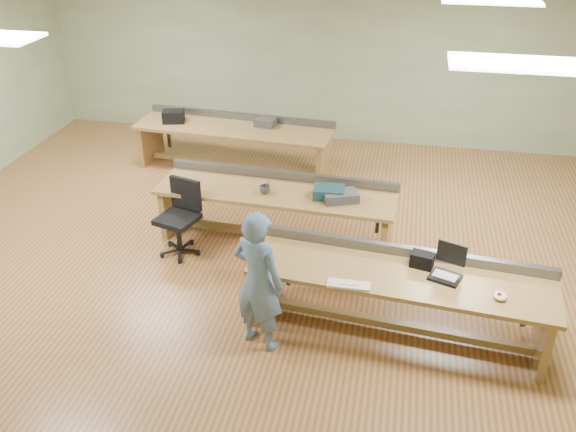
% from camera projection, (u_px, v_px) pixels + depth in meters
% --- Properties ---
extents(floor, '(10.00, 10.00, 0.00)m').
position_uv_depth(floor, '(271.00, 246.00, 8.12)').
color(floor, '#A46A3E').
rests_on(floor, ground).
extents(ceiling, '(10.00, 10.00, 0.00)m').
position_uv_depth(ceiling, '(267.00, 14.00, 6.66)').
color(ceiling, silver).
rests_on(ceiling, wall_back).
extents(wall_back, '(10.00, 0.04, 3.00)m').
position_uv_depth(wall_back, '(319.00, 58.00, 10.82)').
color(wall_back, '#9BAB81').
rests_on(wall_back, floor).
extents(wall_front, '(10.00, 0.04, 3.00)m').
position_uv_depth(wall_front, '(131.00, 369.00, 3.96)').
color(wall_front, '#9BAB81').
rests_on(wall_front, floor).
extents(fluor_panels, '(6.20, 3.50, 0.03)m').
position_uv_depth(fluor_panels, '(267.00, 16.00, 6.67)').
color(fluor_panels, white).
rests_on(fluor_panels, ceiling).
extents(workbench_front, '(3.18, 1.12, 0.86)m').
position_uv_depth(workbench_front, '(399.00, 287.00, 6.35)').
color(workbench_front, olive).
rests_on(workbench_front, floor).
extents(workbench_mid, '(3.17, 1.00, 0.86)m').
position_uv_depth(workbench_mid, '(276.00, 202.00, 8.01)').
color(workbench_mid, olive).
rests_on(workbench_mid, floor).
extents(workbench_back, '(3.30, 1.10, 0.86)m').
position_uv_depth(workbench_back, '(234.00, 137.00, 10.02)').
color(workbench_back, olive).
rests_on(workbench_back, floor).
extents(person, '(0.67, 0.57, 1.57)m').
position_uv_depth(person, '(258.00, 281.00, 6.06)').
color(person, '#637EA1').
rests_on(person, floor).
extents(laptop_base, '(0.37, 0.34, 0.03)m').
position_uv_depth(laptop_base, '(445.00, 277.00, 6.15)').
color(laptop_base, black).
rests_on(laptop_base, workbench_front).
extents(laptop_screen, '(0.29, 0.12, 0.24)m').
position_uv_depth(laptop_screen, '(452.00, 253.00, 6.13)').
color(laptop_screen, black).
rests_on(laptop_screen, laptop_base).
extents(keyboard, '(0.43, 0.15, 0.02)m').
position_uv_depth(keyboard, '(349.00, 285.00, 6.04)').
color(keyboard, beige).
rests_on(keyboard, workbench_front).
extents(trackball_mouse, '(0.18, 0.19, 0.06)m').
position_uv_depth(trackball_mouse, '(500.00, 296.00, 5.85)').
color(trackball_mouse, white).
rests_on(trackball_mouse, workbench_front).
extents(camera_bag, '(0.26, 0.20, 0.16)m').
position_uv_depth(camera_bag, '(422.00, 260.00, 6.32)').
color(camera_bag, black).
rests_on(camera_bag, workbench_front).
extents(task_chair, '(0.66, 0.66, 0.98)m').
position_uv_depth(task_chair, '(181.00, 227.00, 7.84)').
color(task_chair, black).
rests_on(task_chair, floor).
extents(parts_bin_teal, '(0.40, 0.31, 0.14)m').
position_uv_depth(parts_bin_teal, '(329.00, 192.00, 7.70)').
color(parts_bin_teal, '#122F3B').
rests_on(parts_bin_teal, workbench_mid).
extents(parts_bin_grey, '(0.50, 0.41, 0.12)m').
position_uv_depth(parts_bin_grey, '(341.00, 196.00, 7.63)').
color(parts_bin_grey, '#37373A').
rests_on(parts_bin_grey, workbench_mid).
extents(mug, '(0.18, 0.18, 0.11)m').
position_uv_depth(mug, '(265.00, 189.00, 7.80)').
color(mug, '#37373A').
rests_on(mug, workbench_mid).
extents(drinks_can, '(0.08, 0.08, 0.11)m').
position_uv_depth(drinks_can, '(267.00, 186.00, 7.87)').
color(drinks_can, silver).
rests_on(drinks_can, workbench_mid).
extents(storage_box_back, '(0.40, 0.32, 0.20)m').
position_uv_depth(storage_box_back, '(173.00, 116.00, 10.06)').
color(storage_box_back, black).
rests_on(storage_box_back, workbench_back).
extents(tray_back, '(0.35, 0.28, 0.13)m').
position_uv_depth(tray_back, '(265.00, 122.00, 9.92)').
color(tray_back, '#37373A').
rests_on(tray_back, workbench_back).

